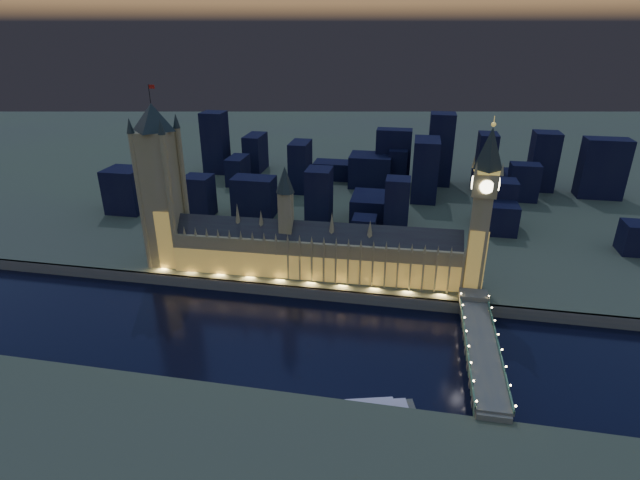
% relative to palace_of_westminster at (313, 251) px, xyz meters
% --- Properties ---
extents(ground_plane, '(2000.00, 2000.00, 0.00)m').
position_rel_palace_of_westminster_xyz_m(ground_plane, '(1.04, -61.75, -26.37)').
color(ground_plane, black).
rests_on(ground_plane, ground).
extents(north_bank, '(2000.00, 960.00, 8.00)m').
position_rel_palace_of_westminster_xyz_m(north_bank, '(1.04, 458.25, -22.37)').
color(north_bank, '#47493F').
rests_on(north_bank, ground).
extents(embankment_wall, '(2000.00, 2.50, 8.00)m').
position_rel_palace_of_westminster_xyz_m(embankment_wall, '(1.04, -20.75, -22.37)').
color(embankment_wall, '#505452').
rests_on(embankment_wall, ground).
extents(palace_of_westminster, '(202.00, 25.75, 78.00)m').
position_rel_palace_of_westminster_xyz_m(palace_of_westminster, '(0.00, 0.00, 0.00)').
color(palace_of_westminster, olive).
rests_on(palace_of_westminster, north_bank).
extents(victoria_tower, '(31.68, 31.68, 128.24)m').
position_rel_palace_of_westminster_xyz_m(victoria_tower, '(-108.96, 0.17, 45.40)').
color(victoria_tower, olive).
rests_on(victoria_tower, north_bank).
extents(elizabeth_tower, '(18.00, 18.00, 114.91)m').
position_rel_palace_of_westminster_xyz_m(elizabeth_tower, '(109.04, 0.17, 45.81)').
color(elizabeth_tower, olive).
rests_on(elizabeth_tower, north_bank).
extents(westminster_bridge, '(18.01, 113.00, 15.90)m').
position_rel_palace_of_westminster_xyz_m(westminster_bridge, '(108.87, -65.21, -20.38)').
color(westminster_bridge, '#505452').
rests_on(westminster_bridge, ground).
extents(river_boat, '(46.29, 22.08, 4.50)m').
position_rel_palace_of_westminster_xyz_m(river_boat, '(51.92, -119.75, -24.81)').
color(river_boat, '#505452').
rests_on(river_boat, ground).
extents(city_backdrop, '(488.46, 215.63, 77.29)m').
position_rel_palace_of_westminster_xyz_m(city_backdrop, '(38.97, 185.86, 5.22)').
color(city_backdrop, black).
rests_on(city_backdrop, north_bank).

